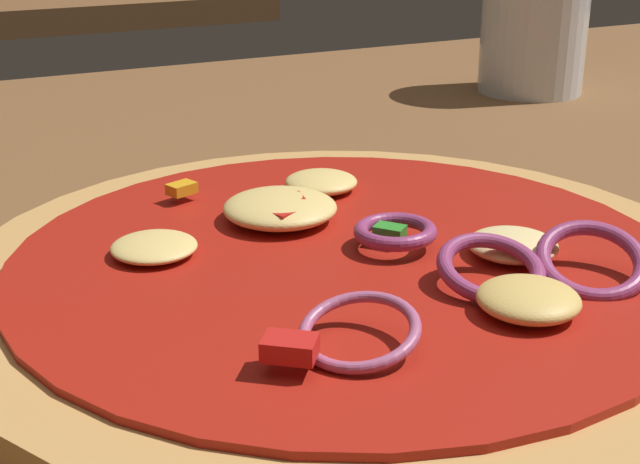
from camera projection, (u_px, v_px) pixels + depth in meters
The scene contains 4 objects.
dining_table at pixel (311, 305), 0.37m from camera, with size 1.47×0.87×0.03m.
pizza at pixel (346, 275), 0.34m from camera, with size 0.29×0.29×0.03m.
beer_glass at pixel (534, 27), 0.65m from camera, with size 0.08×0.08×0.11m.
background_table at pixel (9, 2), 1.27m from camera, with size 0.64×0.44×0.03m.
Camera 1 is at (-0.14, -0.30, 0.18)m, focal length 50.81 mm.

